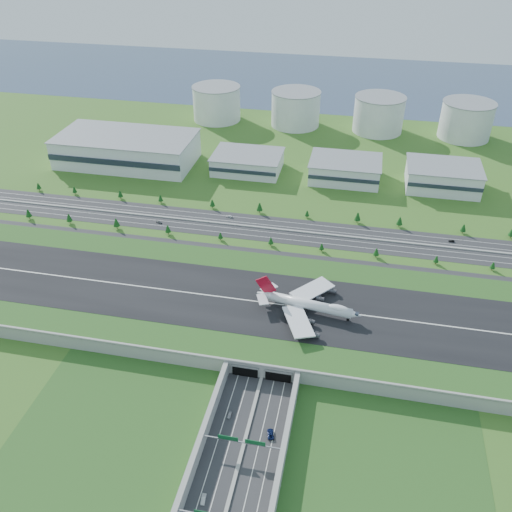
% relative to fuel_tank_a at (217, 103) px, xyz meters
% --- Properties ---
extents(ground, '(1200.00, 1200.00, 0.00)m').
position_rel_fuel_tank_a_xyz_m(ground, '(120.00, -310.00, -17.50)').
color(ground, '#2A5A1C').
rests_on(ground, ground).
extents(airfield_deck, '(520.00, 100.00, 9.20)m').
position_rel_fuel_tank_a_xyz_m(airfield_deck, '(120.00, -310.09, -13.38)').
color(airfield_deck, gray).
rests_on(airfield_deck, ground).
extents(underpass_road, '(38.80, 120.40, 8.00)m').
position_rel_fuel_tank_a_xyz_m(underpass_road, '(120.00, -409.42, -14.07)').
color(underpass_road, '#28282B').
rests_on(underpass_road, ground).
extents(sign_gantry_near, '(38.70, 0.70, 9.80)m').
position_rel_fuel_tank_a_xyz_m(sign_gantry_near, '(120.00, -405.04, -10.55)').
color(sign_gantry_near, gray).
rests_on(sign_gantry_near, ground).
extents(north_expressway, '(560.00, 36.00, 0.12)m').
position_rel_fuel_tank_a_xyz_m(north_expressway, '(120.00, -215.00, -17.44)').
color(north_expressway, '#28282B').
rests_on(north_expressway, ground).
extents(tree_row, '(496.16, 48.73, 8.45)m').
position_rel_fuel_tank_a_xyz_m(tree_row, '(130.43, -214.40, -12.79)').
color(tree_row, '#3D2819').
rests_on(tree_row, ground).
extents(hangar_west, '(120.00, 60.00, 25.00)m').
position_rel_fuel_tank_a_xyz_m(hangar_west, '(-50.00, -125.00, -5.00)').
color(hangar_west, silver).
rests_on(hangar_west, ground).
extents(hangar_mid_a, '(58.00, 42.00, 15.00)m').
position_rel_fuel_tank_a_xyz_m(hangar_mid_a, '(60.00, -120.00, -10.00)').
color(hangar_mid_a, silver).
rests_on(hangar_mid_a, ground).
extents(hangar_mid_b, '(58.00, 42.00, 17.00)m').
position_rel_fuel_tank_a_xyz_m(hangar_mid_b, '(145.00, -120.00, -9.00)').
color(hangar_mid_b, silver).
rests_on(hangar_mid_b, ground).
extents(hangar_mid_c, '(58.00, 42.00, 19.00)m').
position_rel_fuel_tank_a_xyz_m(hangar_mid_c, '(225.00, -120.00, -8.00)').
color(hangar_mid_c, silver).
rests_on(hangar_mid_c, ground).
extents(fuel_tank_a, '(50.00, 50.00, 35.00)m').
position_rel_fuel_tank_a_xyz_m(fuel_tank_a, '(0.00, 0.00, 0.00)').
color(fuel_tank_a, silver).
rests_on(fuel_tank_a, ground).
extents(fuel_tank_b, '(50.00, 50.00, 35.00)m').
position_rel_fuel_tank_a_xyz_m(fuel_tank_b, '(85.00, 0.00, 0.00)').
color(fuel_tank_b, silver).
rests_on(fuel_tank_b, ground).
extents(fuel_tank_c, '(50.00, 50.00, 35.00)m').
position_rel_fuel_tank_a_xyz_m(fuel_tank_c, '(170.00, 0.00, 0.00)').
color(fuel_tank_c, silver).
rests_on(fuel_tank_c, ground).
extents(fuel_tank_d, '(50.00, 50.00, 35.00)m').
position_rel_fuel_tank_a_xyz_m(fuel_tank_d, '(255.00, 0.00, 0.00)').
color(fuel_tank_d, silver).
rests_on(fuel_tank_d, ground).
extents(bay_water, '(1200.00, 260.00, 0.06)m').
position_rel_fuel_tank_a_xyz_m(bay_water, '(120.00, 170.00, -17.47)').
color(bay_water, '#334562').
rests_on(bay_water, ground).
extents(boeing_747, '(61.03, 57.32, 18.93)m').
position_rel_fuel_tank_a_xyz_m(boeing_747, '(136.97, -312.94, -4.10)').
color(boeing_747, white).
rests_on(boeing_747, airfield_deck).
extents(car_0, '(1.80, 4.41, 1.50)m').
position_rel_fuel_tank_a_xyz_m(car_0, '(109.89, -386.57, -16.63)').
color(car_0, '#A9A8AD').
rests_on(car_0, ground).
extents(car_1, '(2.18, 5.01, 1.60)m').
position_rel_fuel_tank_a_xyz_m(car_1, '(109.85, -430.09, -16.58)').
color(car_1, silver).
rests_on(car_1, ground).
extents(car_2, '(4.27, 6.69, 1.72)m').
position_rel_fuel_tank_a_xyz_m(car_2, '(130.72, -393.41, -16.52)').
color(car_2, '#0C1640').
rests_on(car_2, ground).
extents(car_4, '(5.01, 3.29, 1.58)m').
position_rel_fuel_tank_a_xyz_m(car_4, '(15.25, -223.34, -16.59)').
color(car_4, '#5B5B60').
rests_on(car_4, ground).
extents(car_5, '(4.08, 1.67, 1.32)m').
position_rel_fuel_tank_a_xyz_m(car_5, '(226.05, -206.75, -16.72)').
color(car_5, black).
rests_on(car_5, ground).
extents(car_7, '(5.40, 3.10, 1.47)m').
position_rel_fuel_tank_a_xyz_m(car_7, '(64.22, -204.46, -16.64)').
color(car_7, white).
rests_on(car_7, ground).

